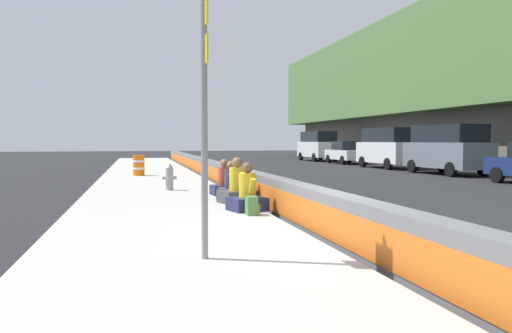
{
  "coord_description": "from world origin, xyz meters",
  "views": [
    {
      "loc": [
        -8.08,
        3.29,
        1.73
      ],
      "look_at": [
        7.16,
        -0.37,
        0.93
      ],
      "focal_mm": 34.96,
      "sensor_mm": 36.0,
      "label": 1
    }
  ],
  "objects_px": {
    "route_sign_post": "(204,105)",
    "parked_car_fourth": "(447,148)",
    "backpack": "(252,206)",
    "seated_person_foreground": "(247,195)",
    "construction_barrel": "(139,165)",
    "parked_car_far": "(346,152)",
    "parked_car_farther": "(318,145)",
    "seated_person_far": "(224,184)",
    "fire_hydrant": "(169,176)",
    "parked_car_midline": "(389,147)",
    "seated_person_rear": "(231,187)",
    "seated_person_middle": "(237,189)"
  },
  "relations": [
    {
      "from": "backpack",
      "to": "seated_person_foreground",
      "type": "bearing_deg",
      "value": -4.09
    },
    {
      "from": "route_sign_post",
      "to": "seated_person_far",
      "type": "bearing_deg",
      "value": -11.73
    },
    {
      "from": "seated_person_foreground",
      "to": "construction_barrel",
      "type": "xyz_separation_m",
      "value": [
        12.49,
        2.37,
        0.13
      ]
    },
    {
      "from": "parked_car_fourth",
      "to": "parked_car_midline",
      "type": "bearing_deg",
      "value": 0.69
    },
    {
      "from": "parked_car_farther",
      "to": "route_sign_post",
      "type": "bearing_deg",
      "value": 157.1
    },
    {
      "from": "fire_hydrant",
      "to": "parked_car_far",
      "type": "xyz_separation_m",
      "value": [
        19.0,
        -14.55,
        0.27
      ]
    },
    {
      "from": "route_sign_post",
      "to": "parked_car_fourth",
      "type": "xyz_separation_m",
      "value": [
        16.08,
        -14.74,
        -0.86
      ]
    },
    {
      "from": "route_sign_post",
      "to": "fire_hydrant",
      "type": "height_order",
      "value": "route_sign_post"
    },
    {
      "from": "seated_person_far",
      "to": "backpack",
      "type": "bearing_deg",
      "value": 178.34
    },
    {
      "from": "backpack",
      "to": "parked_car_fourth",
      "type": "relative_size",
      "value": 0.08
    },
    {
      "from": "seated_person_foreground",
      "to": "parked_car_far",
      "type": "relative_size",
      "value": 0.24
    },
    {
      "from": "seated_person_rear",
      "to": "construction_barrel",
      "type": "relative_size",
      "value": 1.1
    },
    {
      "from": "fire_hydrant",
      "to": "parked_car_fourth",
      "type": "bearing_deg",
      "value": -66.3
    },
    {
      "from": "route_sign_post",
      "to": "parked_car_far",
      "type": "distance_m",
      "value": 32.25
    },
    {
      "from": "fire_hydrant",
      "to": "backpack",
      "type": "height_order",
      "value": "fire_hydrant"
    },
    {
      "from": "route_sign_post",
      "to": "seated_person_foreground",
      "type": "bearing_deg",
      "value": -19.5
    },
    {
      "from": "parked_car_fourth",
      "to": "route_sign_post",
      "type": "bearing_deg",
      "value": 137.49
    },
    {
      "from": "construction_barrel",
      "to": "parked_car_far",
      "type": "relative_size",
      "value": 0.21
    },
    {
      "from": "fire_hydrant",
      "to": "parked_car_fourth",
      "type": "xyz_separation_m",
      "value": [
        6.41,
        -14.6,
        0.77
      ]
    },
    {
      "from": "seated_person_far",
      "to": "parked_car_midline",
      "type": "distance_m",
      "value": 19.3
    },
    {
      "from": "parked_car_midline",
      "to": "parked_car_farther",
      "type": "bearing_deg",
      "value": 0.94
    },
    {
      "from": "parked_car_far",
      "to": "backpack",
      "type": "bearing_deg",
      "value": 152.16
    },
    {
      "from": "backpack",
      "to": "seated_person_rear",
      "type": "bearing_deg",
      "value": -2.53
    },
    {
      "from": "seated_person_foreground",
      "to": "construction_barrel",
      "type": "distance_m",
      "value": 12.71
    },
    {
      "from": "parked_car_fourth",
      "to": "parked_car_far",
      "type": "relative_size",
      "value": 1.14
    },
    {
      "from": "seated_person_rear",
      "to": "parked_car_midline",
      "type": "height_order",
      "value": "parked_car_midline"
    },
    {
      "from": "parked_car_far",
      "to": "parked_car_farther",
      "type": "distance_m",
      "value": 5.6
    },
    {
      "from": "seated_person_rear",
      "to": "backpack",
      "type": "relative_size",
      "value": 2.6
    },
    {
      "from": "parked_car_fourth",
      "to": "parked_car_midline",
      "type": "relative_size",
      "value": 1.0
    },
    {
      "from": "seated_person_foreground",
      "to": "parked_car_far",
      "type": "height_order",
      "value": "parked_car_far"
    },
    {
      "from": "fire_hydrant",
      "to": "seated_person_middle",
      "type": "bearing_deg",
      "value": -158.61
    },
    {
      "from": "route_sign_post",
      "to": "parked_car_fourth",
      "type": "height_order",
      "value": "route_sign_post"
    },
    {
      "from": "parked_car_fourth",
      "to": "parked_car_midline",
      "type": "xyz_separation_m",
      "value": [
        6.01,
        0.07,
        0.0
      ]
    },
    {
      "from": "seated_person_far",
      "to": "parked_car_farther",
      "type": "distance_m",
      "value": 29.34
    },
    {
      "from": "seated_person_foreground",
      "to": "parked_car_fourth",
      "type": "distance_m",
      "value": 17.62
    },
    {
      "from": "seated_person_far",
      "to": "parked_car_far",
      "type": "xyz_separation_m",
      "value": [
        20.8,
        -13.05,
        0.39
      ]
    },
    {
      "from": "seated_person_middle",
      "to": "parked_car_midline",
      "type": "bearing_deg",
      "value": -38.84
    },
    {
      "from": "route_sign_post",
      "to": "parked_car_far",
      "type": "bearing_deg",
      "value": -27.12
    },
    {
      "from": "seated_person_middle",
      "to": "construction_barrel",
      "type": "bearing_deg",
      "value": 12.4
    },
    {
      "from": "seated_person_middle",
      "to": "parked_car_far",
      "type": "xyz_separation_m",
      "value": [
        22.79,
        -13.07,
        0.36
      ]
    },
    {
      "from": "route_sign_post",
      "to": "backpack",
      "type": "relative_size",
      "value": 9.0
    },
    {
      "from": "fire_hydrant",
      "to": "seated_person_far",
      "type": "xyz_separation_m",
      "value": [
        -1.79,
        -1.5,
        -0.12
      ]
    },
    {
      "from": "seated_person_middle",
      "to": "parked_car_far",
      "type": "bearing_deg",
      "value": -29.83
    },
    {
      "from": "backpack",
      "to": "parked_car_far",
      "type": "xyz_separation_m",
      "value": [
        24.94,
        -13.17,
        0.53
      ]
    },
    {
      "from": "seated_person_far",
      "to": "parked_car_farther",
      "type": "bearing_deg",
      "value": -25.95
    },
    {
      "from": "construction_barrel",
      "to": "parked_car_midline",
      "type": "bearing_deg",
      "value": -71.49
    },
    {
      "from": "parked_car_midline",
      "to": "seated_person_middle",
      "type": "bearing_deg",
      "value": 141.16
    },
    {
      "from": "construction_barrel",
      "to": "backpack",
      "type": "bearing_deg",
      "value": -170.03
    },
    {
      "from": "seated_person_foreground",
      "to": "seated_person_rear",
      "type": "height_order",
      "value": "seated_person_foreground"
    },
    {
      "from": "backpack",
      "to": "construction_barrel",
      "type": "xyz_separation_m",
      "value": [
        13.18,
        2.32,
        0.28
      ]
    }
  ]
}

